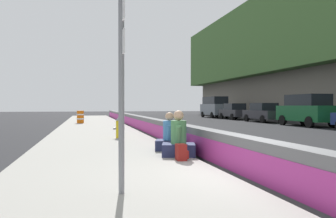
# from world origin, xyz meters

# --- Properties ---
(ground_plane) EXTENTS (160.00, 160.00, 0.00)m
(ground_plane) POSITION_xyz_m (0.00, 0.00, 0.00)
(ground_plane) COLOR #232326
(ground_plane) RESTS_ON ground
(sidewalk_strip) EXTENTS (80.00, 4.40, 0.14)m
(sidewalk_strip) POSITION_xyz_m (0.00, 2.65, 0.07)
(sidewalk_strip) COLOR gray
(sidewalk_strip) RESTS_ON ground_plane
(jersey_barrier) EXTENTS (76.00, 0.45, 0.85)m
(jersey_barrier) POSITION_xyz_m (0.00, 0.00, 0.42)
(jersey_barrier) COLOR slate
(jersey_barrier) RESTS_ON ground_plane
(route_sign_post) EXTENTS (0.44, 0.09, 3.60)m
(route_sign_post) POSITION_xyz_m (-0.80, 2.65, 2.23)
(route_sign_post) COLOR gray
(route_sign_post) RESTS_ON sidewalk_strip
(fire_hydrant) EXTENTS (0.26, 0.46, 0.88)m
(fire_hydrant) POSITION_xyz_m (8.01, 1.85, 0.59)
(fire_hydrant) COLOR gold
(fire_hydrant) RESTS_ON sidewalk_strip
(seated_person_foreground) EXTENTS (0.94, 1.03, 1.21)m
(seated_person_foreground) POSITION_xyz_m (2.68, 0.77, 0.52)
(seated_person_foreground) COLOR #23284C
(seated_person_foreground) RESTS_ON sidewalk_strip
(seated_person_middle) EXTENTS (0.90, 0.98, 1.14)m
(seated_person_middle) POSITION_xyz_m (3.84, 0.73, 0.50)
(seated_person_middle) COLOR #23284C
(seated_person_middle) RESTS_ON sidewalk_strip
(backpack) EXTENTS (0.32, 0.28, 0.40)m
(backpack) POSITION_xyz_m (1.96, 0.90, 0.33)
(backpack) COLOR maroon
(backpack) RESTS_ON sidewalk_strip
(construction_barrel) EXTENTS (0.54, 0.54, 0.95)m
(construction_barrel) POSITION_xyz_m (20.40, 3.57, 0.62)
(construction_barrel) COLOR orange
(construction_barrel) RESTS_ON sidewalk_strip
(parked_car_fourth) EXTENTS (4.82, 2.10, 2.28)m
(parked_car_fourth) POSITION_xyz_m (14.99, -12.23, 1.18)
(parked_car_fourth) COLOR #145128
(parked_car_fourth) RESTS_ON ground_plane
(parked_car_midline) EXTENTS (4.51, 1.97, 1.71)m
(parked_car_midline) POSITION_xyz_m (21.03, -12.23, 0.86)
(parked_car_midline) COLOR #28282D
(parked_car_midline) RESTS_ON ground_plane
(parked_car_far) EXTENTS (4.53, 2.00, 1.71)m
(parked_car_far) POSITION_xyz_m (27.16, -12.31, 0.86)
(parked_car_far) COLOR #28282D
(parked_car_far) RESTS_ON ground_plane
(parked_car_farther) EXTENTS (5.11, 2.11, 2.56)m
(parked_car_farther) POSITION_xyz_m (32.58, -12.21, 1.35)
(parked_car_farther) COLOR slate
(parked_car_farther) RESTS_ON ground_plane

